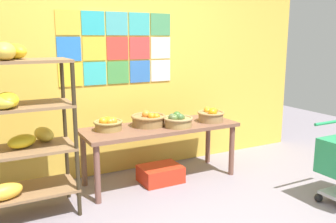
% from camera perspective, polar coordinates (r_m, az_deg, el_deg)
% --- Properties ---
extents(back_wall_with_art, '(5.06, 0.07, 2.63)m').
position_cam_1_polar(back_wall_with_art, '(4.17, -7.24, 8.20)').
color(back_wall_with_art, gold).
rests_on(back_wall_with_art, ground).
extents(banana_shelf_unit, '(1.04, 0.56, 1.52)m').
position_cam_1_polar(banana_shelf_unit, '(3.28, -23.99, -2.34)').
color(banana_shelf_unit, '#302616').
rests_on(banana_shelf_unit, ground).
extents(display_table, '(1.70, 0.60, 0.62)m').
position_cam_1_polar(display_table, '(3.93, -1.20, -3.29)').
color(display_table, brown).
rests_on(display_table, ground).
extents(fruit_basket_centre, '(0.32, 0.32, 0.16)m').
position_cam_1_polar(fruit_basket_centre, '(3.85, 1.53, -1.40)').
color(fruit_basket_centre, '#9F7E46').
rests_on(fruit_basket_centre, display_table).
extents(fruit_basket_back_left, '(0.30, 0.30, 0.17)m').
position_cam_1_polar(fruit_basket_back_left, '(4.12, 6.80, -0.58)').
color(fruit_basket_back_left, '#967246').
rests_on(fruit_basket_back_left, display_table).
extents(fruit_basket_right, '(0.30, 0.30, 0.15)m').
position_cam_1_polar(fruit_basket_right, '(3.75, -9.41, -1.96)').
color(fruit_basket_right, olive).
rests_on(fruit_basket_right, display_table).
extents(fruit_basket_back_right, '(0.37, 0.37, 0.17)m').
position_cam_1_polar(fruit_basket_back_right, '(3.89, -3.09, -1.27)').
color(fruit_basket_back_right, olive).
rests_on(fruit_basket_back_right, display_table).
extents(produce_crate_under_table, '(0.45, 0.34, 0.18)m').
position_cam_1_polar(produce_crate_under_table, '(4.02, -1.21, -9.83)').
color(produce_crate_under_table, red).
rests_on(produce_crate_under_table, ground).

